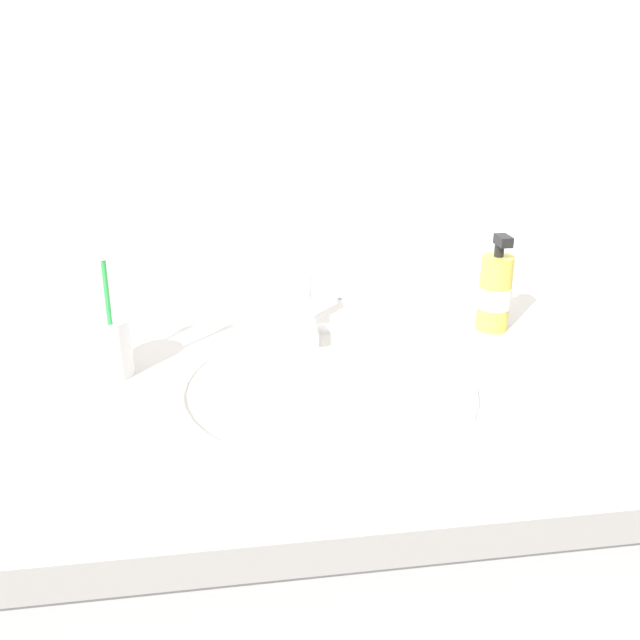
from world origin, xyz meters
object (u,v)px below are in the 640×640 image
at_px(toothbrush_cup, 105,347).
at_px(toothbrush_green, 108,303).
at_px(toothbrush_white, 81,305).
at_px(soap_dispenser, 495,292).
at_px(faucet, 306,305).

height_order(toothbrush_cup, toothbrush_green, toothbrush_green).
height_order(toothbrush_cup, toothbrush_white, toothbrush_white).
relative_size(toothbrush_white, soap_dispenser, 1.11).
relative_size(faucet, soap_dispenser, 0.93).
distance_m(toothbrush_white, toothbrush_green, 0.05).
distance_m(toothbrush_cup, toothbrush_green, 0.08).
bearing_deg(faucet, toothbrush_green, -154.05).
distance_m(faucet, toothbrush_green, 0.33).
bearing_deg(toothbrush_cup, toothbrush_white, -176.63).
bearing_deg(toothbrush_white, soap_dispenser, 7.65).
distance_m(toothbrush_cup, toothbrush_white, 0.07).
bearing_deg(soap_dispenser, faucet, 173.97).
xyz_separation_m(toothbrush_cup, toothbrush_white, (-0.02, -0.00, 0.07)).
relative_size(toothbrush_green, soap_dispenser, 1.22).
bearing_deg(toothbrush_green, soap_dispenser, 10.12).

